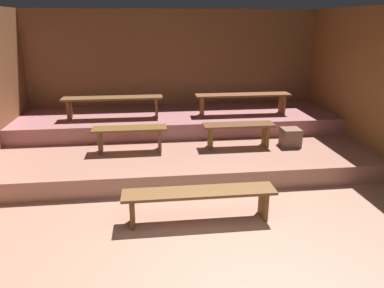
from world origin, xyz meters
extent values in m
cube|color=#A87863|center=(0.00, 2.60, -0.04)|extent=(7.08, 5.99, 0.08)
cube|color=#90613B|center=(0.00, 5.22, 1.31)|extent=(7.08, 0.06, 2.63)
cube|color=#966031|center=(3.17, 2.60, 1.31)|extent=(0.06, 5.99, 2.63)
cube|color=#AD7865|center=(0.00, 3.53, 0.15)|extent=(6.28, 3.33, 0.30)
cube|color=#AF6D6F|center=(0.00, 4.32, 0.45)|extent=(6.28, 1.74, 0.30)
cube|color=brown|center=(-0.02, 1.12, 0.40)|extent=(1.88, 0.34, 0.04)
cube|color=brown|center=(-0.84, 1.12, 0.19)|extent=(0.05, 0.27, 0.38)
cube|color=brown|center=(0.80, 1.12, 0.19)|extent=(0.05, 0.27, 0.38)
cube|color=brown|center=(-0.92, 2.99, 0.70)|extent=(1.22, 0.34, 0.04)
cube|color=brown|center=(-1.41, 2.99, 0.49)|extent=(0.05, 0.27, 0.38)
cube|color=brown|center=(-0.43, 2.99, 0.49)|extent=(0.05, 0.27, 0.38)
cube|color=brown|center=(0.92, 2.99, 0.70)|extent=(1.22, 0.34, 0.04)
cube|color=brown|center=(0.43, 2.99, 0.49)|extent=(0.05, 0.27, 0.38)
cube|color=brown|center=(1.41, 2.99, 0.49)|extent=(0.05, 0.27, 0.38)
cube|color=brown|center=(-1.27, 4.08, 0.99)|extent=(1.88, 0.34, 0.04)
cube|color=brown|center=(-2.09, 4.08, 0.79)|extent=(0.05, 0.27, 0.38)
cube|color=brown|center=(-0.45, 4.08, 0.79)|extent=(0.05, 0.27, 0.38)
cube|color=brown|center=(1.27, 4.08, 0.99)|extent=(1.88, 0.34, 0.04)
cube|color=brown|center=(0.45, 4.08, 0.79)|extent=(0.05, 0.27, 0.38)
cube|color=brown|center=(2.09, 4.08, 0.79)|extent=(0.05, 0.27, 0.38)
cube|color=#7E5C4A|center=(1.85, 2.93, 0.45)|extent=(0.31, 0.31, 0.31)
camera|label=1|loc=(-0.59, -2.86, 2.38)|focal=34.01mm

